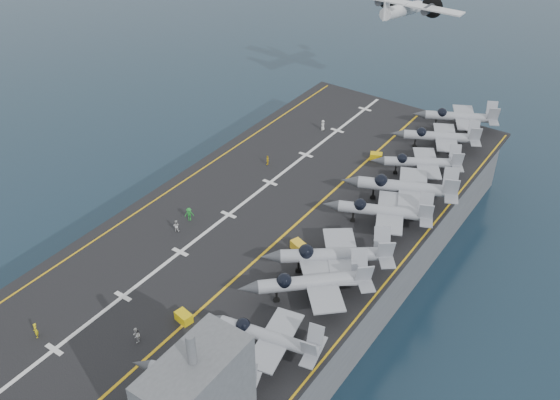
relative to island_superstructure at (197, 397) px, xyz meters
The scene contains 27 objects.
ground 38.02m from the island_superstructure, 116.57° to the left, with size 500.00×500.00×0.00m, color #142135.
hull 35.94m from the island_superstructure, 116.57° to the left, with size 36.00×90.00×10.00m, color #56595E.
flight_deck 34.41m from the island_superstructure, 116.57° to the left, with size 38.00×92.00×0.40m, color black.
foul_line 33.17m from the island_superstructure, 111.80° to the left, with size 0.35×90.00×0.02m, color gold.
landing_centerline 37.38m from the island_superstructure, 124.99° to the left, with size 0.50×90.00×0.02m, color silver.
deck_edge_port 44.50m from the island_superstructure, 136.85° to the left, with size 0.25×90.00×0.02m, color gold.
deck_edge_stbd 31.12m from the island_superstructure, 83.35° to the left, with size 0.25×90.00×0.02m, color gold.
island_superstructure is the anchor object (origin of this frame).
fighter_jet_1 8.32m from the island_superstructure, 131.21° to the left, with size 15.16×12.50×4.52m, color #A0AAB1, non-canonical shape.
fighter_jet_2 14.14m from the island_superstructure, 98.28° to the left, with size 14.98×11.49×4.67m, color gray, non-canonical shape.
fighter_jet_3 23.26m from the island_superstructure, 96.01° to the left, with size 18.48×18.24×5.41m, color gray, non-canonical shape.
fighter_jet_4 28.68m from the island_superstructure, 95.53° to the left, with size 19.35×18.31×5.60m, color #98A1A7, non-canonical shape.
fighter_jet_5 40.46m from the island_superstructure, 93.04° to the left, with size 17.53×14.95×5.15m, color #949DA5, non-canonical shape.
fighter_jet_6 47.02m from the island_superstructure, 92.49° to the left, with size 19.41×16.54×5.70m, color gray, non-canonical shape.
fighter_jet_7 55.32m from the island_superstructure, 93.45° to the left, with size 16.49×14.92×4.77m, color #8B949A, non-canonical shape.
fighter_jet_8 64.38m from the island_superstructure, 93.65° to the left, with size 16.99×14.89×4.94m, color #A1AAB0, non-canonical shape.
tow_cart_a 18.05m from the island_superstructure, 137.94° to the left, with size 2.13×1.59×1.16m, color gold, non-canonical shape.
tow_cart_b 31.17m from the island_superstructure, 106.64° to the left, with size 2.35×1.93×1.21m, color yellow, non-canonical shape.
tow_cart_c 56.70m from the island_superstructure, 101.31° to the left, with size 2.20×1.86×1.12m, color #DCB30B, non-canonical shape.
crew_1 24.91m from the island_superstructure, behind, with size 1.40×1.33×1.94m, color gold.
crew_2 34.29m from the island_superstructure, 136.61° to the left, with size 1.23×1.07×1.71m, color silver.
crew_3 36.36m from the island_superstructure, 133.50° to the left, with size 1.43×1.41×2.01m, color #1C832A.
crew_4 50.79m from the island_superstructure, 118.93° to the left, with size 0.95×1.12×1.59m, color yellow.
crew_5 63.49m from the island_superstructure, 111.53° to the left, with size 1.06×1.30×1.87m, color silver.
crew_7 16.97m from the island_superstructure, 157.69° to the left, with size 1.28×1.40×1.94m, color silver.
transport_plane 93.95m from the island_superstructure, 105.29° to the left, with size 24.49×16.83×5.75m, color #BABDBF, non-canonical shape.
fighter_jet_9 72.84m from the island_superstructure, 93.23° to the left, with size 16.99×14.89×4.94m, color #A1AAB0, non-canonical shape.
Camera 1 is at (40.11, -53.83, 61.82)m, focal length 40.00 mm.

